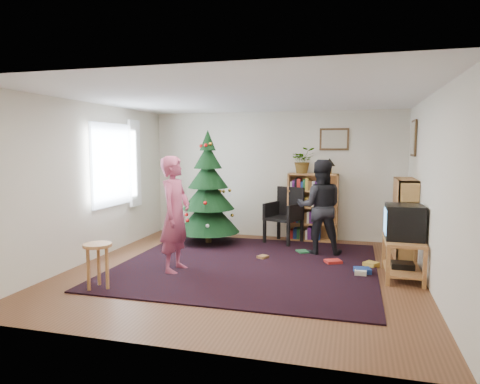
% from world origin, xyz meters
% --- Properties ---
extents(floor, '(5.00, 5.00, 0.00)m').
position_xyz_m(floor, '(0.00, 0.00, 0.00)').
color(floor, brown).
rests_on(floor, ground).
extents(ceiling, '(5.00, 5.00, 0.00)m').
position_xyz_m(ceiling, '(0.00, 0.00, 2.50)').
color(ceiling, white).
rests_on(ceiling, wall_back).
extents(wall_back, '(5.00, 0.02, 2.50)m').
position_xyz_m(wall_back, '(0.00, 2.50, 1.25)').
color(wall_back, silver).
rests_on(wall_back, floor).
extents(wall_front, '(5.00, 0.02, 2.50)m').
position_xyz_m(wall_front, '(0.00, -2.50, 1.25)').
color(wall_front, silver).
rests_on(wall_front, floor).
extents(wall_left, '(0.02, 5.00, 2.50)m').
position_xyz_m(wall_left, '(-2.50, 0.00, 1.25)').
color(wall_left, silver).
rests_on(wall_left, floor).
extents(wall_right, '(0.02, 5.00, 2.50)m').
position_xyz_m(wall_right, '(2.50, 0.00, 1.25)').
color(wall_right, silver).
rests_on(wall_right, floor).
extents(rug, '(3.80, 3.60, 0.02)m').
position_xyz_m(rug, '(0.00, 0.30, 0.01)').
color(rug, black).
rests_on(rug, floor).
extents(window_pane, '(0.04, 1.20, 1.40)m').
position_xyz_m(window_pane, '(-2.47, 0.60, 1.50)').
color(window_pane, silver).
rests_on(window_pane, wall_left).
extents(curtain, '(0.06, 0.35, 1.60)m').
position_xyz_m(curtain, '(-2.43, 1.30, 1.50)').
color(curtain, white).
rests_on(curtain, wall_left).
extents(picture_back, '(0.55, 0.03, 0.42)m').
position_xyz_m(picture_back, '(1.15, 2.48, 1.95)').
color(picture_back, '#4C3319').
rests_on(picture_back, wall_back).
extents(picture_right, '(0.03, 0.50, 0.60)m').
position_xyz_m(picture_right, '(2.48, 1.75, 1.95)').
color(picture_right, '#4C3319').
rests_on(picture_right, wall_right).
extents(christmas_tree, '(1.17, 1.17, 2.12)m').
position_xyz_m(christmas_tree, '(-1.08, 1.56, 0.88)').
color(christmas_tree, '#3F2816').
rests_on(christmas_tree, rug).
extents(bookshelf_back, '(0.95, 0.30, 1.30)m').
position_xyz_m(bookshelf_back, '(0.78, 2.34, 0.66)').
color(bookshelf_back, '#BF8B44').
rests_on(bookshelf_back, floor).
extents(bookshelf_right, '(0.30, 0.95, 1.30)m').
position_xyz_m(bookshelf_right, '(2.34, 1.38, 0.66)').
color(bookshelf_right, '#BF8B44').
rests_on(bookshelf_right, floor).
extents(tv_stand, '(0.51, 0.91, 0.55)m').
position_xyz_m(tv_stand, '(2.22, 0.27, 0.33)').
color(tv_stand, '#BF8B44').
rests_on(tv_stand, floor).
extents(crt_tv, '(0.50, 0.54, 0.47)m').
position_xyz_m(crt_tv, '(2.22, 0.27, 0.79)').
color(crt_tv, black).
rests_on(crt_tv, tv_stand).
extents(armchair, '(0.74, 0.76, 1.04)m').
position_xyz_m(armchair, '(0.27, 2.08, 0.56)').
color(armchair, black).
rests_on(armchair, rug).
extents(stool, '(0.36, 0.36, 0.60)m').
position_xyz_m(stool, '(-1.57, -1.26, 0.46)').
color(stool, '#BF8B44').
rests_on(stool, floor).
extents(person_standing, '(0.43, 0.63, 1.68)m').
position_xyz_m(person_standing, '(-0.94, -0.27, 0.84)').
color(person_standing, '#AA4462').
rests_on(person_standing, rug).
extents(person_by_chair, '(0.84, 0.69, 1.60)m').
position_xyz_m(person_by_chair, '(0.99, 1.34, 0.80)').
color(person_by_chair, black).
rests_on(person_by_chair, rug).
extents(potted_plant, '(0.55, 0.51, 0.49)m').
position_xyz_m(potted_plant, '(0.58, 2.34, 1.55)').
color(potted_plant, gray).
rests_on(potted_plant, bookshelf_back).
extents(table_lamp, '(0.22, 0.22, 0.29)m').
position_xyz_m(table_lamp, '(1.08, 2.34, 1.50)').
color(table_lamp, '#A57F33').
rests_on(table_lamp, bookshelf_back).
extents(floor_clutter, '(1.88, 1.28, 0.08)m').
position_xyz_m(floor_clutter, '(1.22, 0.65, 0.04)').
color(floor_clutter, '#A51E19').
rests_on(floor_clutter, rug).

